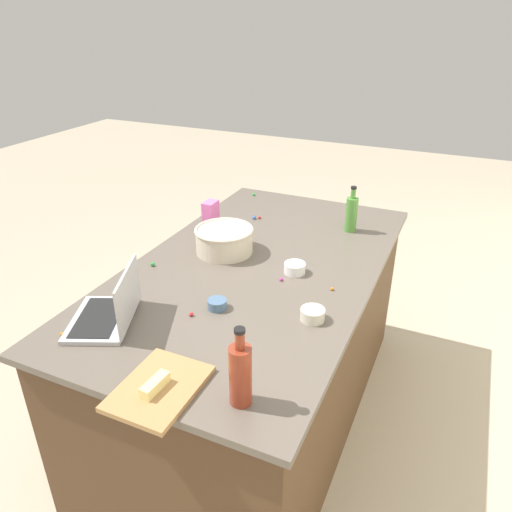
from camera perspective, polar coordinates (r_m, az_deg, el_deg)
name	(u,v)px	position (r m, az deg, el deg)	size (l,w,h in m)	color
ground_plane	(256,409)	(2.83, 0.00, -17.44)	(12.00, 12.00, 0.00)	#B7A88E
island_counter	(256,343)	(2.53, 0.00, -10.12)	(1.95, 1.09, 0.90)	#4C331E
laptop	(110,311)	(1.95, -16.66, -6.22)	(0.37, 0.33, 0.22)	#B7B7BC
mixing_bowl_large	(224,240)	(2.39, -3.73, 1.93)	(0.29, 0.29, 0.13)	beige
bottle_olive	(351,213)	(2.66, 11.09, 4.91)	(0.06, 0.06, 0.25)	#4C8C38
bottle_soy	(240,374)	(1.49, -1.84, -13.57)	(0.07, 0.07, 0.27)	maroon
cutting_board	(159,388)	(1.62, -11.26, -14.90)	(0.31, 0.24, 0.02)	#AD7F4C
butter_stick_left	(155,385)	(1.59, -11.72, -14.54)	(0.11, 0.04, 0.04)	#F4E58C
ramekin_small	(295,268)	(2.22, 4.56, -1.42)	(0.10, 0.10, 0.05)	white
ramekin_medium	(217,304)	(1.97, -4.56, -5.62)	(0.08, 0.08, 0.04)	slate
ramekin_wide	(313,314)	(1.90, 6.63, -6.81)	(0.10, 0.10, 0.05)	beige
candy_bag	(211,217)	(2.62, -5.30, 4.60)	(0.09, 0.06, 0.17)	pink
candy_0	(62,334)	(1.95, -21.71, -8.50)	(0.02, 0.02, 0.02)	orange
candy_1	(191,314)	(1.94, -7.58, -6.77)	(0.02, 0.02, 0.02)	red
candy_2	(254,218)	(2.79, -0.19, 4.52)	(0.02, 0.02, 0.02)	blue
candy_3	(153,264)	(2.33, -11.99, -0.95)	(0.02, 0.02, 0.02)	green
candy_4	(332,289)	(2.11, 8.89, -3.82)	(0.01, 0.01, 0.01)	orange
candy_5	(259,217)	(2.80, 0.40, 4.54)	(0.02, 0.02, 0.02)	red
candy_6	(218,239)	(2.54, -4.42, 2.05)	(0.02, 0.02, 0.02)	orange
candy_7	(281,279)	(2.16, 2.98, -2.74)	(0.01, 0.01, 0.01)	#CC3399
candy_8	(254,195)	(3.16, -0.24, 7.20)	(0.02, 0.02, 0.02)	green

